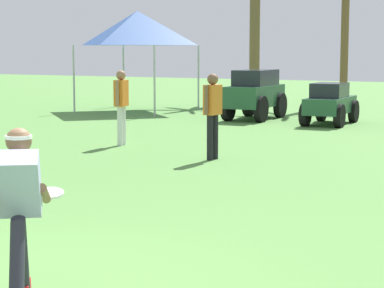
# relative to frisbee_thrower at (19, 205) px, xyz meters

# --- Properties ---
(frisbee_thrower) EXTENTS (0.62, 1.08, 1.39)m
(frisbee_thrower) POSITION_rel_frisbee_thrower_xyz_m (0.00, 0.00, 0.00)
(frisbee_thrower) COLOR #23232D
(frisbee_thrower) RESTS_ON ground_plane
(frisbee_in_flight) EXTENTS (0.35, 0.35, 0.07)m
(frisbee_in_flight) POSITION_rel_frisbee_thrower_xyz_m (-0.23, 0.69, -0.04)
(frisbee_in_flight) COLOR white
(teammate_near_sideline) EXTENTS (0.24, 0.50, 1.56)m
(teammate_near_sideline) POSITION_rel_frisbee_thrower_xyz_m (-1.94, 7.63, 0.15)
(teammate_near_sideline) COLOR black
(teammate_near_sideline) RESTS_ON ground_plane
(teammate_midfield) EXTENTS (0.26, 0.50, 1.56)m
(teammate_midfield) POSITION_rel_frisbee_thrower_xyz_m (-4.48, 8.57, 0.15)
(teammate_midfield) COLOR silver
(teammate_midfield) RESTS_ON ground_plane
(parked_car_slot_a) EXTENTS (1.20, 2.37, 1.40)m
(parked_car_slot_a) POSITION_rel_frisbee_thrower_xyz_m (-4.20, 15.19, -0.04)
(parked_car_slot_a) COLOR #235133
(parked_car_slot_a) RESTS_ON ground_plane
(parked_car_slot_b) EXTENTS (1.14, 2.22, 1.10)m
(parked_car_slot_b) POSITION_rel_frisbee_thrower_xyz_m (-1.88, 14.75, -0.22)
(parked_car_slot_b) COLOR #235133
(parked_car_slot_b) RESTS_ON ground_plane
(palm_tree_far_left) EXTENTS (3.47, 3.27, 6.61)m
(palm_tree_far_left) POSITION_rel_frisbee_thrower_xyz_m (-7.11, 22.20, 3.04)
(palm_tree_far_left) COLOR brown
(palm_tree_far_left) RESTS_ON ground_plane
(event_tent) EXTENTS (3.05, 3.05, 3.18)m
(event_tent) POSITION_rel_frisbee_thrower_xyz_m (-8.63, 16.10, 1.85)
(event_tent) COLOR #B2B5BA
(event_tent) RESTS_ON ground_plane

